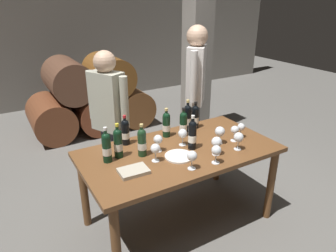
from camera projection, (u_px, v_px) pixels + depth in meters
The scene contains 28 objects.
ground_plane at pixel (178, 220), 2.99m from camera, with size 14.00×14.00×0.00m, color #66635E.
cellar_back_wall at pixel (60, 30), 5.78m from camera, with size 10.00×0.24×2.80m, color gray.
barrel_stack at pixel (91, 97), 4.85m from camera, with size 1.86×0.90×1.15m.
stone_pillar at pixel (197, 49), 4.36m from camera, with size 0.32×0.32×2.60m, color gray.
dining_table at pixel (179, 159), 2.73m from camera, with size 1.70×0.90×0.76m.
wine_bottle_0 at pixel (166, 124), 2.90m from camera, with size 0.07×0.07×0.28m.
wine_bottle_1 at pixel (107, 147), 2.45m from camera, with size 0.07×0.07×0.30m.
wine_bottle_2 at pixel (183, 124), 2.92m from camera, with size 0.07×0.07×0.28m.
wine_bottle_3 at pixel (142, 142), 2.55m from camera, with size 0.07×0.07×0.28m.
wine_bottle_4 at pixel (192, 135), 2.66m from camera, with size 0.07×0.07×0.31m.
wine_bottle_5 at pixel (125, 132), 2.75m from camera, with size 0.07×0.07×0.28m.
wine_bottle_6 at pixel (195, 117), 3.09m from camera, with size 0.07×0.07×0.28m.
wine_bottle_7 at pixel (188, 118), 3.02m from camera, with size 0.07×0.07×0.32m.
wine_bottle_8 at pixel (118, 143), 2.52m from camera, with size 0.07×0.07×0.30m.
wine_glass_0 at pixel (158, 140), 2.62m from camera, with size 0.08×0.08×0.15m.
wine_glass_1 at pixel (183, 134), 2.73m from camera, with size 0.08×0.08×0.16m.
wine_glass_2 at pixel (192, 156), 2.35m from camera, with size 0.08×0.08×0.15m.
wine_glass_3 at pixel (217, 142), 2.57m from camera, with size 0.09×0.09×0.16m.
wine_glass_4 at pixel (239, 138), 2.65m from camera, with size 0.09×0.09×0.16m.
wine_glass_5 at pixel (220, 132), 2.76m from camera, with size 0.09×0.09×0.16m.
wine_glass_6 at pixel (216, 151), 2.44m from camera, with size 0.08×0.08×0.15m.
wine_glass_7 at pixel (241, 128), 2.88m from camera, with size 0.07×0.07×0.14m.
wine_glass_8 at pixel (155, 149), 2.47m from camera, with size 0.08×0.08×0.15m.
wine_glass_9 at pixel (235, 130), 2.81m from camera, with size 0.07×0.07×0.15m.
tasting_notebook at pixel (134, 171), 2.34m from camera, with size 0.22×0.16×0.03m, color #B2A893.
serving_plate at pixel (179, 156), 2.57m from camera, with size 0.24×0.24×0.01m, color white.
sommelier_presenting at pixel (196, 87), 3.50m from camera, with size 0.36×0.39×1.72m.
taster_seated_left at pixel (109, 114), 3.03m from camera, with size 0.31×0.45×1.54m.
Camera 1 is at (-1.30, -2.02, 2.00)m, focal length 33.13 mm.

